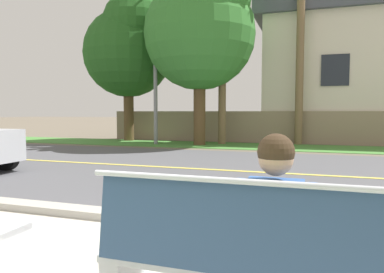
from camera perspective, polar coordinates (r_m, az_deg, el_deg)
The scene contains 11 objects.
ground_plane at distance 9.83m, azimuth 7.83°, elevation -4.10°, with size 140.00×140.00×0.00m, color #665B4C.
curb_edge at distance 4.49m, azimuth -5.67°, elevation -13.18°, with size 44.00×0.30×0.11m, color #ADA89E.
street_asphalt at distance 8.37m, azimuth 5.97°, elevation -5.48°, with size 52.00×8.00×0.01m, color #515156.
road_centre_line at distance 8.37m, azimuth 5.97°, elevation -5.44°, with size 48.00×0.14×0.01m, color #E0CC4C.
far_verge_grass at distance 14.24m, azimuth 11.11°, elevation -1.59°, with size 48.00×2.80×0.02m, color #478438.
bench_right at distance 2.30m, azimuth 9.77°, elevation -19.56°, with size 1.99×0.48×1.01m.
seated_person_blue at distance 2.38m, azimuth 13.33°, elevation -13.37°, with size 0.52×0.68×1.25m.
streetlamp at distance 15.41m, azimuth -5.64°, elevation 14.80°, with size 0.24×2.10×7.51m.
shade_tree_far_left at distance 17.31m, azimuth -9.98°, elevation 14.11°, with size 4.13×4.13×6.82m.
shade_tree_left at distance 14.93m, azimuth 1.68°, elevation 17.44°, with size 4.52×4.52×7.46m.
garden_wall at distance 16.26m, azimuth 8.58°, elevation 1.57°, with size 13.00×0.36×1.40m, color gray.
Camera 1 is at (1.75, -1.57, 1.38)m, focal length 33.22 mm.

